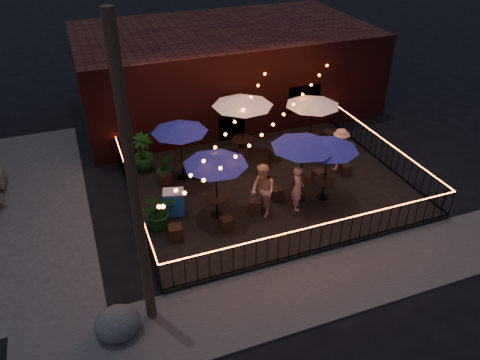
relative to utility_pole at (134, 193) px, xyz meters
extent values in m
plane|color=black|center=(5.40, 2.60, -4.00)|extent=(110.00, 110.00, 0.00)
cube|color=black|center=(5.40, 4.60, -3.92)|extent=(10.00, 8.00, 0.15)
cube|color=#403E3B|center=(5.40, -0.65, -3.98)|extent=(18.00, 2.50, 0.05)
cube|color=#340F0E|center=(6.40, 12.60, -2.00)|extent=(14.00, 8.00, 4.00)
cube|color=black|center=(5.40, 8.72, -2.90)|extent=(1.20, 0.24, 2.20)
cube|color=black|center=(8.90, 8.72, -2.40)|extent=(1.60, 0.24, 1.20)
cylinder|color=#392317|center=(0.00, 0.00, 0.00)|extent=(0.26, 0.26, 8.00)
cube|color=black|center=(5.40, 0.60, -3.77)|extent=(10.00, 0.04, 0.04)
cube|color=black|center=(5.40, 0.60, -2.85)|extent=(10.00, 0.04, 0.04)
cube|color=orange|center=(5.40, 0.60, -2.82)|extent=(10.00, 0.03, 0.02)
cube|color=black|center=(0.40, 4.60, -3.77)|extent=(0.04, 8.00, 0.04)
cube|color=black|center=(0.40, 4.60, -2.85)|extent=(0.04, 8.00, 0.04)
cube|color=orange|center=(0.40, 4.60, -2.82)|extent=(0.03, 8.00, 0.02)
cube|color=black|center=(10.40, 4.60, -3.77)|extent=(0.04, 8.00, 0.04)
cube|color=black|center=(10.40, 4.60, -2.85)|extent=(0.04, 8.00, 0.04)
cube|color=orange|center=(10.40, 4.60, -2.82)|extent=(0.03, 8.00, 0.02)
cylinder|color=black|center=(3.00, 3.48, -3.84)|extent=(0.43, 0.43, 0.03)
cylinder|color=black|center=(3.00, 3.48, -3.49)|extent=(0.06, 0.06, 0.70)
cylinder|color=black|center=(3.00, 3.48, -3.13)|extent=(0.78, 0.78, 0.04)
cylinder|color=black|center=(3.00, 3.48, -2.68)|extent=(0.04, 0.04, 2.35)
cone|color=navy|center=(3.00, 3.48, -1.65)|extent=(2.68, 2.68, 0.34)
cylinder|color=black|center=(2.53, 6.26, -3.84)|extent=(0.42, 0.42, 0.03)
cylinder|color=black|center=(2.53, 6.26, -3.50)|extent=(0.06, 0.06, 0.69)
cylinder|color=black|center=(2.53, 6.26, -3.14)|extent=(0.77, 0.77, 0.04)
cylinder|color=black|center=(2.53, 6.26, -2.70)|extent=(0.04, 0.04, 2.30)
cone|color=navy|center=(2.53, 6.26, -1.69)|extent=(2.51, 2.51, 0.34)
cylinder|color=black|center=(6.10, 3.37, -3.83)|extent=(0.45, 0.45, 0.03)
cylinder|color=black|center=(6.10, 3.37, -3.47)|extent=(0.06, 0.06, 0.74)
cylinder|color=black|center=(6.10, 3.37, -3.09)|extent=(0.82, 0.82, 0.04)
cylinder|color=black|center=(6.10, 3.37, -2.62)|extent=(0.05, 0.05, 2.46)
cone|color=navy|center=(6.10, 3.37, -1.54)|extent=(2.57, 2.57, 0.36)
cylinder|color=black|center=(5.28, 7.00, -3.83)|extent=(0.49, 0.49, 0.03)
cylinder|color=black|center=(5.28, 7.00, -3.44)|extent=(0.07, 0.07, 0.80)
cylinder|color=black|center=(5.28, 7.00, -3.03)|extent=(0.89, 0.89, 0.04)
cylinder|color=black|center=(5.28, 7.00, -2.52)|extent=(0.05, 0.05, 2.66)
cone|color=white|center=(5.28, 7.00, -1.35)|extent=(3.02, 3.02, 0.39)
cylinder|color=black|center=(6.93, 3.14, -3.84)|extent=(0.42, 0.42, 0.03)
cylinder|color=black|center=(6.93, 3.14, -3.49)|extent=(0.06, 0.06, 0.69)
cylinder|color=black|center=(6.93, 3.14, -3.14)|extent=(0.77, 0.77, 0.04)
cylinder|color=black|center=(6.93, 3.14, -2.69)|extent=(0.04, 0.04, 2.32)
cone|color=navy|center=(6.93, 3.14, -1.68)|extent=(2.29, 2.29, 0.34)
cylinder|color=black|center=(8.10, 6.45, -3.83)|extent=(0.45, 0.45, 0.03)
cylinder|color=black|center=(8.10, 6.45, -3.48)|extent=(0.06, 0.06, 0.73)
cylinder|color=black|center=(8.10, 6.45, -3.10)|extent=(0.81, 0.81, 0.04)
cylinder|color=black|center=(8.10, 6.45, -2.64)|extent=(0.04, 0.04, 2.43)
cone|color=white|center=(8.10, 6.45, -1.57)|extent=(2.54, 2.54, 0.35)
cube|color=black|center=(1.35, 2.73, -3.60)|extent=(0.48, 0.48, 0.50)
cube|color=black|center=(3.04, 2.63, -3.62)|extent=(0.46, 0.46, 0.46)
cube|color=black|center=(1.77, 6.02, -3.60)|extent=(0.52, 0.52, 0.50)
cube|color=black|center=(3.23, 6.12, -3.61)|extent=(0.50, 0.50, 0.47)
cube|color=black|center=(4.29, 3.20, -3.60)|extent=(0.54, 0.54, 0.49)
cube|color=black|center=(5.32, 3.66, -3.63)|extent=(0.39, 0.39, 0.45)
cube|color=black|center=(5.31, 6.96, -3.60)|extent=(0.53, 0.53, 0.49)
cube|color=black|center=(6.44, 6.26, -3.61)|extent=(0.43, 0.43, 0.47)
cube|color=black|center=(7.30, 4.14, -3.62)|extent=(0.46, 0.46, 0.47)
cube|color=black|center=(8.52, 4.24, -3.63)|extent=(0.41, 0.41, 0.43)
cube|color=black|center=(8.31, 7.01, -3.61)|extent=(0.52, 0.52, 0.48)
cube|color=black|center=(9.24, 6.85, -3.59)|extent=(0.58, 0.58, 0.51)
imported|color=#E2A692|center=(5.74, 2.89, -3.01)|extent=(0.59, 0.71, 1.68)
imported|color=tan|center=(4.48, 3.00, -2.89)|extent=(0.87, 1.04, 1.92)
imported|color=tan|center=(8.45, 4.68, -2.96)|extent=(1.16, 0.68, 1.78)
imported|color=#173F0D|center=(1.02, 3.56, -3.21)|extent=(1.20, 1.05, 1.28)
imported|color=#15350D|center=(1.87, 6.18, -3.22)|extent=(0.84, 0.75, 1.27)
imported|color=#133B0F|center=(1.25, 7.40, -3.09)|extent=(1.09, 1.09, 1.52)
cube|color=#1952B0|center=(1.66, 4.10, -3.41)|extent=(0.75, 0.61, 0.87)
cube|color=silver|center=(1.66, 4.10, -2.96)|extent=(0.80, 0.66, 0.05)
ellipsoid|color=#44443F|center=(-0.91, -0.30, -3.60)|extent=(1.11, 0.97, 0.80)
camera|label=1|loc=(-0.85, -8.92, 5.84)|focal=35.00mm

